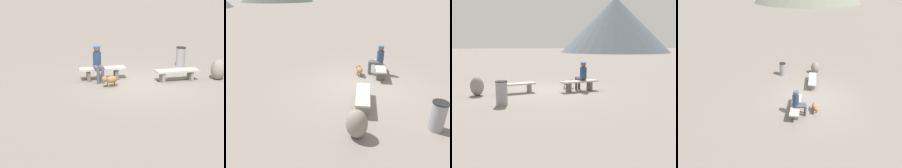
{
  "view_description": "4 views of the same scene",
  "coord_description": "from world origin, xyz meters",
  "views": [
    {
      "loc": [
        0.57,
        10.29,
        3.33
      ],
      "look_at": [
        0.92,
        1.31,
        0.39
      ],
      "focal_mm": 48.19,
      "sensor_mm": 36.0,
      "label": 1
    },
    {
      "loc": [
        -6.91,
        -1.67,
        3.4
      ],
      "look_at": [
        -1.34,
        0.53,
        0.58
      ],
      "focal_mm": 31.79,
      "sensor_mm": 36.0,
      "label": 2
    },
    {
      "loc": [
        -1.4,
        -11.61,
        2.09
      ],
      "look_at": [
        0.49,
        -1.33,
        0.49
      ],
      "focal_mm": 42.51,
      "sensor_mm": 36.0,
      "label": 3
    },
    {
      "loc": [
        7.49,
        1.81,
        5.37
      ],
      "look_at": [
        -0.36,
        -1.37,
        0.38
      ],
      "focal_mm": 28.09,
      "sensor_mm": 36.0,
      "label": 4
    }
  ],
  "objects": [
    {
      "name": "trash_bin",
      "position": [
        -1.89,
        -2.51,
        0.42
      ],
      "size": [
        0.41,
        0.41,
        0.84
      ],
      "color": "gray",
      "rests_on": "ground"
    },
    {
      "name": "bench_right",
      "position": [
        1.35,
        -0.38,
        0.34
      ],
      "size": [
        1.76,
        0.83,
        0.47
      ],
      "rotation": [
        0.0,
        0.0,
        0.25
      ],
      "color": "#605B56",
      "rests_on": "ground"
    },
    {
      "name": "bench_left",
      "position": [
        -1.38,
        -0.35,
        0.31
      ],
      "size": [
        1.64,
        0.82,
        0.43
      ],
      "rotation": [
        0.0,
        0.0,
        0.25
      ],
      "color": "gray",
      "rests_on": "ground"
    },
    {
      "name": "dog",
      "position": [
        1.02,
        0.46,
        0.27
      ],
      "size": [
        0.62,
        0.44,
        0.42
      ],
      "rotation": [
        0.0,
        0.0,
        0.49
      ],
      "color": "olive",
      "rests_on": "ground"
    },
    {
      "name": "boulder",
      "position": [
        -2.95,
        -0.61,
        0.39
      ],
      "size": [
        0.67,
        0.69,
        0.77
      ],
      "primitive_type": "ellipsoid",
      "rotation": [
        0.0,
        0.0,
        2.86
      ],
      "color": "gray",
      "rests_on": "ground"
    },
    {
      "name": "seated_person",
      "position": [
        1.5,
        -0.23,
        0.74
      ],
      "size": [
        0.45,
        0.65,
        1.28
      ],
      "rotation": [
        0.0,
        0.0,
        0.35
      ],
      "color": "navy",
      "rests_on": "ground"
    },
    {
      "name": "ground",
      "position": [
        0.0,
        0.0,
        -0.03
      ],
      "size": [
        210.0,
        210.0,
        0.06
      ],
      "primitive_type": "cube",
      "color": "gray"
    }
  ]
}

